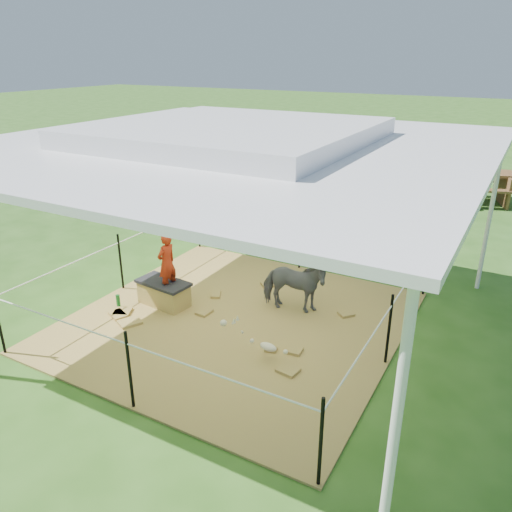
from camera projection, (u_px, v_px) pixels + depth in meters
The scene contains 13 objects.
ground at pixel (237, 322), 7.47m from camera, with size 90.00×90.00×0.00m, color #2D5919.
hay_patch at pixel (237, 321), 7.47m from camera, with size 4.60×4.60×0.03m, color brown.
canopy_tent at pixel (233, 140), 6.46m from camera, with size 6.30×6.30×2.90m.
rope_fence at pixel (236, 283), 7.23m from camera, with size 4.54×4.54×1.00m.
straw_bale at pixel (164, 294), 7.87m from camera, with size 0.80×0.40×0.35m, color olive.
dark_cloth at pixel (163, 283), 7.79m from camera, with size 0.85×0.44×0.04m, color black.
woman at pixel (166, 257), 7.58m from camera, with size 0.35×0.23×0.95m, color #B72811.
green_bottle at pixel (118, 301), 7.78m from camera, with size 0.06×0.06×0.22m, color #176B24.
pony at pixel (294, 286), 7.57m from camera, with size 0.46×1.02×0.86m, color #4F4F54.
pink_hat at pixel (294, 256), 7.38m from camera, with size 0.27×0.27×0.12m, color pink.
foal at pixel (268, 345), 6.42m from camera, with size 0.77×0.43×0.43m, color beige, non-canonical shape.
picnic_table_near at pixel (472, 187), 13.36m from camera, with size 1.98×1.43×0.83m, color #53381C.
distant_person at pixel (451, 189), 12.72m from camera, with size 0.49×0.38×1.01m, color blue.
Camera 1 is at (3.44, -5.58, 3.74)m, focal length 35.00 mm.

